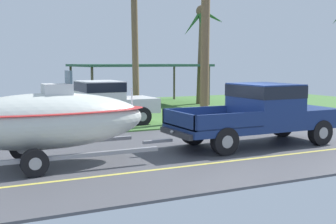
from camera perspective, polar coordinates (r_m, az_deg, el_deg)
name	(u,v)px	position (r m, az deg, el deg)	size (l,w,h in m)	color
ground	(132,117)	(21.56, -4.62, -0.64)	(36.00, 22.00, 0.11)	#4C4C51
pickup_truck_towing	(264,111)	(14.55, 12.05, 0.13)	(5.69, 2.11, 1.94)	navy
boat_on_trailer	(47,121)	(11.67, -15.13, -1.05)	(6.32, 2.23, 2.40)	gray
parked_pickup_background	(99,101)	(18.57, -8.78, 1.40)	(5.61, 2.03, 1.84)	silver
carport_awning	(139,66)	(27.32, -3.77, 5.87)	(7.67, 5.07, 2.49)	#4C4238
palm_tree_near_right	(202,36)	(27.51, 4.29, 9.63)	(2.44, 2.64, 6.02)	brown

